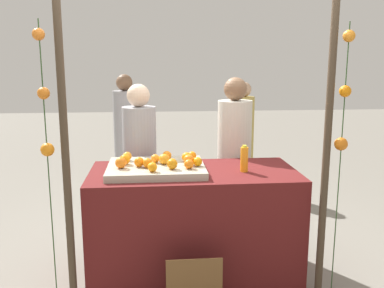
{
  "coord_description": "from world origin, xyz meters",
  "views": [
    {
      "loc": [
        -0.33,
        -3.41,
        1.84
      ],
      "look_at": [
        0.0,
        0.15,
        1.13
      ],
      "focal_mm": 39.35,
      "sensor_mm": 36.0,
      "label": 1
    }
  ],
  "objects_px": {
    "orange_1": "(125,159)",
    "juice_bottle": "(244,159)",
    "vendor_right": "(234,167)",
    "chalkboard_sign": "(194,288)",
    "vendor_left": "(140,172)",
    "orange_0": "(192,156)",
    "stall_counter": "(194,223)"
  },
  "relations": [
    {
      "from": "orange_1",
      "to": "vendor_right",
      "type": "xyz_separation_m",
      "value": [
        1.04,
        0.61,
        -0.25
      ]
    },
    {
      "from": "juice_bottle",
      "to": "orange_0",
      "type": "bearing_deg",
      "value": 153.57
    },
    {
      "from": "stall_counter",
      "to": "orange_1",
      "type": "relative_size",
      "value": 20.17
    },
    {
      "from": "juice_bottle",
      "to": "vendor_right",
      "type": "bearing_deg",
      "value": 85.67
    },
    {
      "from": "orange_0",
      "to": "vendor_right",
      "type": "bearing_deg",
      "value": 46.88
    },
    {
      "from": "chalkboard_sign",
      "to": "orange_1",
      "type": "bearing_deg",
      "value": 127.38
    },
    {
      "from": "orange_0",
      "to": "vendor_left",
      "type": "height_order",
      "value": "vendor_left"
    },
    {
      "from": "orange_1",
      "to": "juice_bottle",
      "type": "relative_size",
      "value": 0.38
    },
    {
      "from": "chalkboard_sign",
      "to": "juice_bottle",
      "type": "bearing_deg",
      "value": 50.7
    },
    {
      "from": "vendor_right",
      "to": "juice_bottle",
      "type": "bearing_deg",
      "value": -94.33
    },
    {
      "from": "juice_bottle",
      "to": "vendor_left",
      "type": "relative_size",
      "value": 0.14
    },
    {
      "from": "orange_0",
      "to": "juice_bottle",
      "type": "distance_m",
      "value": 0.46
    },
    {
      "from": "orange_0",
      "to": "chalkboard_sign",
      "type": "relative_size",
      "value": 0.16
    },
    {
      "from": "orange_0",
      "to": "orange_1",
      "type": "bearing_deg",
      "value": -168.88
    },
    {
      "from": "orange_1",
      "to": "juice_bottle",
      "type": "bearing_deg",
      "value": -5.45
    },
    {
      "from": "stall_counter",
      "to": "juice_bottle",
      "type": "relative_size",
      "value": 7.74
    },
    {
      "from": "stall_counter",
      "to": "orange_0",
      "type": "relative_size",
      "value": 23.13
    },
    {
      "from": "orange_0",
      "to": "vendor_left",
      "type": "relative_size",
      "value": 0.05
    },
    {
      "from": "juice_bottle",
      "to": "vendor_right",
      "type": "relative_size",
      "value": 0.13
    },
    {
      "from": "juice_bottle",
      "to": "chalkboard_sign",
      "type": "height_order",
      "value": "juice_bottle"
    },
    {
      "from": "stall_counter",
      "to": "vendor_left",
      "type": "xyz_separation_m",
      "value": [
        -0.47,
        0.63,
        0.29
      ]
    },
    {
      "from": "orange_0",
      "to": "vendor_right",
      "type": "relative_size",
      "value": 0.04
    },
    {
      "from": "juice_bottle",
      "to": "vendor_right",
      "type": "distance_m",
      "value": 0.75
    },
    {
      "from": "orange_0",
      "to": "chalkboard_sign",
      "type": "xyz_separation_m",
      "value": [
        -0.06,
        -0.79,
        -0.81
      ]
    },
    {
      "from": "vendor_left",
      "to": "vendor_right",
      "type": "xyz_separation_m",
      "value": [
        0.94,
        0.01,
        0.03
      ]
    },
    {
      "from": "chalkboard_sign",
      "to": "vendor_left",
      "type": "height_order",
      "value": "vendor_left"
    },
    {
      "from": "chalkboard_sign",
      "to": "vendor_left",
      "type": "distance_m",
      "value": 1.45
    },
    {
      "from": "vendor_left",
      "to": "stall_counter",
      "type": "bearing_deg",
      "value": -53.57
    },
    {
      "from": "stall_counter",
      "to": "orange_0",
      "type": "distance_m",
      "value": 0.58
    },
    {
      "from": "orange_0",
      "to": "orange_1",
      "type": "xyz_separation_m",
      "value": [
        -0.57,
        -0.11,
        0.01
      ]
    },
    {
      "from": "orange_1",
      "to": "vendor_left",
      "type": "xyz_separation_m",
      "value": [
        0.1,
        0.6,
        -0.28
      ]
    },
    {
      "from": "vendor_left",
      "to": "vendor_right",
      "type": "height_order",
      "value": "vendor_right"
    }
  ]
}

